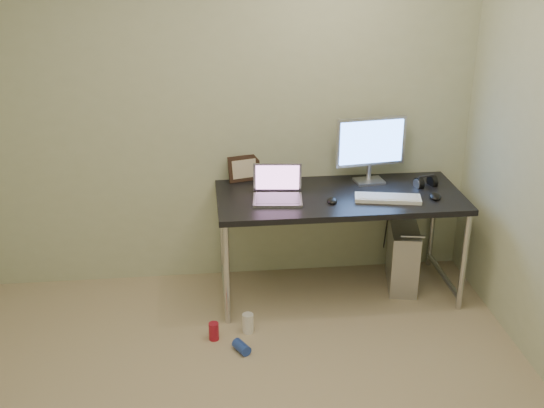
{
  "coord_description": "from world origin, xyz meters",
  "views": [
    {
      "loc": [
        -0.17,
        -2.81,
        2.48
      ],
      "look_at": [
        0.25,
        1.04,
        0.85
      ],
      "focal_mm": 45.0,
      "sensor_mm": 36.0,
      "label": 1
    }
  ],
  "objects": [
    {
      "name": "headphones",
      "position": [
        1.38,
        1.48,
        0.78
      ],
      "size": [
        0.17,
        0.1,
        0.1
      ],
      "rotation": [
        0.0,
        0.0,
        0.27
      ],
      "color": "black",
      "rests_on": "desk"
    },
    {
      "name": "tower_computer",
      "position": [
        1.24,
        1.43,
        0.23
      ],
      "size": [
        0.27,
        0.47,
        0.49
      ],
      "rotation": [
        0.0,
        0.0,
        -0.19
      ],
      "color": "silver",
      "rests_on": "ground"
    },
    {
      "name": "webcam",
      "position": [
        0.31,
        1.7,
        0.84
      ],
      "size": [
        0.05,
        0.04,
        0.12
      ],
      "rotation": [
        0.0,
        0.0,
        0.29
      ],
      "color": "silver",
      "rests_on": "desk"
    },
    {
      "name": "keyboard",
      "position": [
        1.05,
        1.25,
        0.76
      ],
      "size": [
        0.45,
        0.22,
        0.03
      ],
      "primitive_type": "cube",
      "rotation": [
        0.0,
        0.0,
        -0.2
      ],
      "color": "white",
      "rests_on": "desk"
    },
    {
      "name": "can_white",
      "position": [
        0.08,
        0.93,
        0.07
      ],
      "size": [
        0.09,
        0.09,
        0.13
      ],
      "primitive_type": "cylinder",
      "rotation": [
        0.0,
        0.0,
        0.32
      ],
      "color": "white",
      "rests_on": "ground"
    },
    {
      "name": "cable_a",
      "position": [
        1.19,
        1.7,
        0.4
      ],
      "size": [
        0.01,
        0.16,
        0.69
      ],
      "primitive_type": "cylinder",
      "rotation": [
        0.21,
        0.0,
        0.0
      ],
      "color": "black",
      "rests_on": "ground"
    },
    {
      "name": "mouse_left",
      "position": [
        0.68,
        1.26,
        0.77
      ],
      "size": [
        0.09,
        0.12,
        0.04
      ],
      "primitive_type": "ellipsoid",
      "rotation": [
        0.0,
        0.0,
        -0.22
      ],
      "color": "black",
      "rests_on": "desk"
    },
    {
      "name": "mouse_right",
      "position": [
        1.37,
        1.26,
        0.77
      ],
      "size": [
        0.1,
        0.14,
        0.04
      ],
      "primitive_type": "ellipsoid",
      "rotation": [
        0.0,
        0.0,
        -0.21
      ],
      "color": "black",
      "rests_on": "desk"
    },
    {
      "name": "laptop",
      "position": [
        0.32,
        1.37,
        0.8
      ],
      "size": [
        0.35,
        0.3,
        0.22
      ],
      "rotation": [
        0.0,
        0.0,
        -0.11
      ],
      "color": "silver",
      "rests_on": "desk"
    },
    {
      "name": "cable_b",
      "position": [
        1.28,
        1.68,
        0.38
      ],
      "size": [
        0.02,
        0.11,
        0.71
      ],
      "primitive_type": "cylinder",
      "rotation": [
        0.14,
        0.0,
        0.09
      ],
      "color": "black",
      "rests_on": "ground"
    },
    {
      "name": "monitor",
      "position": [
        1.01,
        1.61,
        1.02
      ],
      "size": [
        0.5,
        0.17,
        0.47
      ],
      "rotation": [
        0.0,
        0.0,
        0.13
      ],
      "color": "silver",
      "rests_on": "desk"
    },
    {
      "name": "wall_back",
      "position": [
        0.0,
        1.75,
        1.25
      ],
      "size": [
        3.5,
        0.02,
        2.5
      ],
      "primitive_type": "cube",
      "color": "beige",
      "rests_on": "ground"
    },
    {
      "name": "can_blue",
      "position": [
        0.03,
        0.72,
        0.03
      ],
      "size": [
        0.12,
        0.14,
        0.07
      ],
      "primitive_type": "cylinder",
      "rotation": [
        1.57,
        0.0,
        0.5
      ],
      "color": "#2643AD",
      "rests_on": "ground"
    },
    {
      "name": "can_red",
      "position": [
        -0.14,
        0.87,
        0.06
      ],
      "size": [
        0.07,
        0.07,
        0.12
      ],
      "primitive_type": "cylinder",
      "rotation": [
        0.0,
        0.0,
        -0.06
      ],
      "color": "#AC182D",
      "rests_on": "ground"
    },
    {
      "name": "desk",
      "position": [
        0.75,
        1.39,
        0.67
      ],
      "size": [
        1.66,
        0.73,
        0.75
      ],
      "color": "black",
      "rests_on": "ground"
    },
    {
      "name": "picture_frame",
      "position": [
        0.13,
        1.72,
        0.84
      ],
      "size": [
        0.24,
        0.12,
        0.19
      ],
      "primitive_type": "cube",
      "rotation": [
        -0.21,
        0.0,
        0.26
      ],
      "color": "black",
      "rests_on": "desk"
    }
  ]
}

